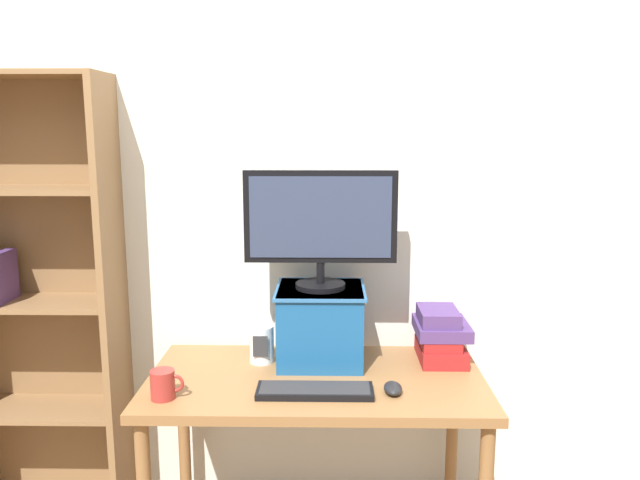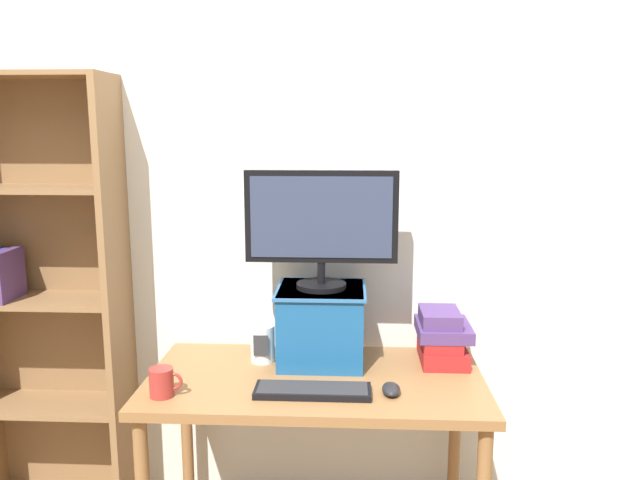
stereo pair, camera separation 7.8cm
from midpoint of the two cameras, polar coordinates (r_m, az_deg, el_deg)
back_wall at (r=2.66m, az=-1.02°, el=2.56°), size 7.00×0.08×2.60m
desk at (r=2.43m, az=-1.33°, el=-14.26°), size 1.26×0.67×0.74m
bookshelf_unit at (r=2.88m, az=-25.18°, el=-5.03°), size 0.66×0.28×1.87m
riser_box at (r=2.50m, az=-0.87°, el=-7.60°), size 0.35×0.34×0.30m
computer_monitor at (r=2.40m, az=-0.90°, el=1.55°), size 0.59×0.20×0.46m
keyboard at (r=2.25m, az=-1.42°, el=-13.61°), size 0.41×0.13×0.02m
computer_mouse at (r=2.26m, az=5.67°, el=-13.34°), size 0.06×0.10×0.04m
book_stack at (r=2.56m, az=10.06°, el=-8.61°), size 0.21×0.26×0.21m
coffee_mug at (r=2.27m, az=-15.11°, el=-12.64°), size 0.12×0.08×0.10m
desk_speaker at (r=2.52m, az=-6.25°, el=-9.43°), size 0.10×0.10×0.15m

